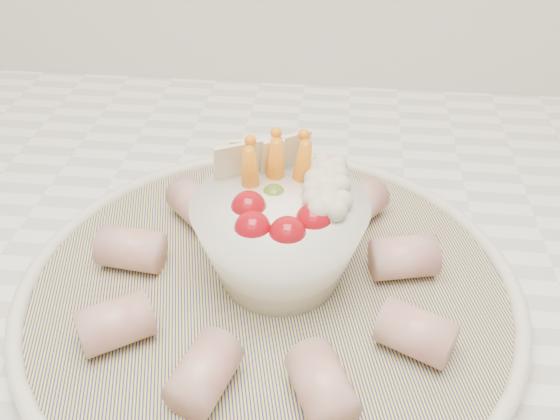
# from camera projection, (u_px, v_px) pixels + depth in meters

# --- Properties ---
(serving_platter) EXTENTS (0.45, 0.45, 0.02)m
(serving_platter) POSITION_uv_depth(u_px,v_px,m) (270.00, 290.00, 0.47)
(serving_platter) COLOR navy
(serving_platter) RESTS_ON kitchen_counter
(veggie_bowl) EXTENTS (0.13, 0.13, 0.10)m
(veggie_bowl) POSITION_uv_depth(u_px,v_px,m) (282.00, 234.00, 0.45)
(veggie_bowl) COLOR white
(veggie_bowl) RESTS_ON serving_platter
(cured_meat_rolls) EXTENTS (0.26, 0.27, 0.03)m
(cured_meat_rolls) POSITION_uv_depth(u_px,v_px,m) (269.00, 269.00, 0.46)
(cured_meat_rolls) COLOR #AB4E4E
(cured_meat_rolls) RESTS_ON serving_platter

